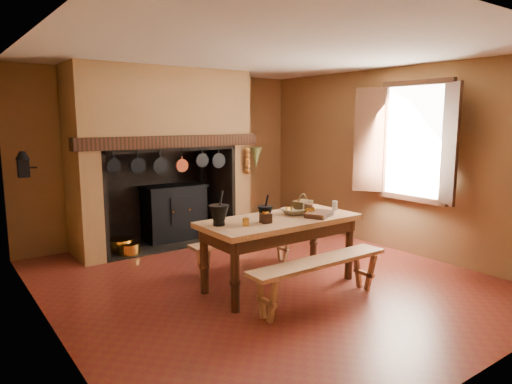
% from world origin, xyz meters
% --- Properties ---
extents(floor, '(5.50, 5.50, 0.00)m').
position_xyz_m(floor, '(0.00, 0.00, 0.00)').
color(floor, '#5E2416').
rests_on(floor, ground).
extents(ceiling, '(5.50, 5.50, 0.00)m').
position_xyz_m(ceiling, '(0.00, 0.00, 2.80)').
color(ceiling, silver).
rests_on(ceiling, back_wall).
extents(back_wall, '(5.00, 0.02, 2.80)m').
position_xyz_m(back_wall, '(0.00, 2.75, 1.40)').
color(back_wall, brown).
rests_on(back_wall, floor).
extents(wall_left, '(0.02, 5.50, 2.80)m').
position_xyz_m(wall_left, '(-2.50, 0.00, 1.40)').
color(wall_left, brown).
rests_on(wall_left, floor).
extents(wall_right, '(0.02, 5.50, 2.80)m').
position_xyz_m(wall_right, '(2.50, 0.00, 1.40)').
color(wall_right, brown).
rests_on(wall_right, floor).
extents(wall_front, '(5.00, 0.02, 2.80)m').
position_xyz_m(wall_front, '(0.00, -2.75, 1.40)').
color(wall_front, brown).
rests_on(wall_front, floor).
extents(chimney_breast, '(2.95, 0.96, 2.80)m').
position_xyz_m(chimney_breast, '(-0.30, 2.31, 1.81)').
color(chimney_breast, brown).
rests_on(chimney_breast, floor).
extents(iron_range, '(1.12, 0.55, 1.60)m').
position_xyz_m(iron_range, '(-0.04, 2.45, 0.48)').
color(iron_range, black).
rests_on(iron_range, floor).
extents(hearth_pans, '(0.51, 0.62, 0.20)m').
position_xyz_m(hearth_pans, '(-1.05, 2.22, 0.09)').
color(hearth_pans, gold).
rests_on(hearth_pans, floor).
extents(hanging_pans, '(1.92, 0.29, 0.27)m').
position_xyz_m(hanging_pans, '(-0.34, 1.81, 1.36)').
color(hanging_pans, black).
rests_on(hanging_pans, chimney_breast).
extents(onion_string, '(0.12, 0.10, 0.46)m').
position_xyz_m(onion_string, '(1.00, 1.79, 1.33)').
color(onion_string, '#B26221').
rests_on(onion_string, chimney_breast).
extents(herb_bunch, '(0.20, 0.20, 0.35)m').
position_xyz_m(herb_bunch, '(1.18, 1.79, 1.38)').
color(herb_bunch, brown).
rests_on(herb_bunch, chimney_breast).
extents(window, '(0.39, 1.75, 1.76)m').
position_xyz_m(window, '(2.35, -0.40, 1.70)').
color(window, white).
rests_on(window, wall_right).
extents(wall_coffee_mill, '(0.23, 0.16, 0.31)m').
position_xyz_m(wall_coffee_mill, '(-2.42, 1.55, 1.52)').
color(wall_coffee_mill, black).
rests_on(wall_coffee_mill, wall_left).
extents(work_table, '(1.96, 0.87, 0.85)m').
position_xyz_m(work_table, '(0.03, -0.28, 0.71)').
color(work_table, tan).
rests_on(work_table, floor).
extents(bench_front, '(1.80, 0.32, 0.51)m').
position_xyz_m(bench_front, '(0.03, -0.97, 0.38)').
color(bench_front, tan).
rests_on(bench_front, floor).
extents(bench_back, '(1.60, 0.28, 0.45)m').
position_xyz_m(bench_back, '(0.03, 0.46, 0.34)').
color(bench_back, tan).
rests_on(bench_back, floor).
extents(mortar_large, '(0.23, 0.23, 0.39)m').
position_xyz_m(mortar_large, '(-0.76, -0.17, 0.98)').
color(mortar_large, black).
rests_on(mortar_large, work_table).
extents(mortar_small, '(0.18, 0.18, 0.31)m').
position_xyz_m(mortar_small, '(-0.22, -0.32, 0.95)').
color(mortar_small, black).
rests_on(mortar_small, work_table).
extents(coffee_grinder, '(0.16, 0.13, 0.18)m').
position_xyz_m(coffee_grinder, '(-0.26, -0.38, 0.91)').
color(coffee_grinder, '#3C1E13').
rests_on(coffee_grinder, work_table).
extents(brass_mug_a, '(0.10, 0.10, 0.09)m').
position_xyz_m(brass_mug_a, '(-0.52, -0.36, 0.89)').
color(brass_mug_a, gold).
rests_on(brass_mug_a, work_table).
extents(brass_mug_b, '(0.10, 0.10, 0.09)m').
position_xyz_m(brass_mug_b, '(0.30, -0.13, 0.89)').
color(brass_mug_b, gold).
rests_on(brass_mug_b, work_table).
extents(mixing_bowl, '(0.32, 0.32, 0.07)m').
position_xyz_m(mixing_bowl, '(0.31, -0.21, 0.89)').
color(mixing_bowl, '#B2A989').
rests_on(mixing_bowl, work_table).
extents(stoneware_crock, '(0.12, 0.12, 0.14)m').
position_xyz_m(stoneware_crock, '(0.44, -0.33, 0.92)').
color(stoneware_crock, '#502F1D').
rests_on(stoneware_crock, work_table).
extents(glass_jar, '(0.09, 0.09, 0.12)m').
position_xyz_m(glass_jar, '(0.91, -0.32, 0.91)').
color(glass_jar, beige).
rests_on(glass_jar, work_table).
extents(wicker_basket, '(0.28, 0.23, 0.24)m').
position_xyz_m(wicker_basket, '(0.53, -0.12, 0.92)').
color(wicker_basket, '#4D3217').
rests_on(wicker_basket, work_table).
extents(wooden_tray, '(0.43, 0.38, 0.06)m').
position_xyz_m(wooden_tray, '(0.47, -0.49, 0.88)').
color(wooden_tray, '#3C1E13').
rests_on(wooden_tray, work_table).
extents(brass_cup, '(0.17, 0.17, 0.10)m').
position_xyz_m(brass_cup, '(0.42, -0.38, 0.90)').
color(brass_cup, gold).
rests_on(brass_cup, work_table).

